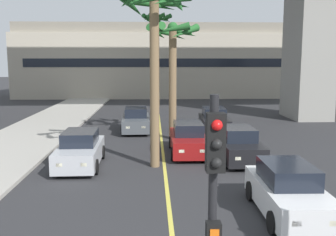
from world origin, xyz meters
name	(u,v)px	position (x,y,z in m)	size (l,w,h in m)	color
lane_stripe_center	(161,139)	(0.00, 24.00, 0.00)	(0.14, 56.00, 0.01)	#DBCC4C
pier_building_backdrop	(156,61)	(0.00, 51.31, 4.46)	(34.62, 8.04, 9.05)	#BCB29E
car_queue_front	(80,150)	(-3.69, 18.19, 0.72)	(1.90, 4.13, 1.56)	#B7BABF
car_queue_second	(136,121)	(-1.60, 26.49, 0.72)	(1.93, 4.15, 1.56)	#4C5156
car_queue_third	(238,145)	(3.46, 18.90, 0.72)	(1.84, 4.10, 1.56)	black
car_queue_fourth	(214,121)	(3.50, 26.26, 0.72)	(1.95, 4.16, 1.56)	black
car_queue_fifth	(188,140)	(1.26, 20.27, 0.72)	(1.86, 4.12, 1.56)	maroon
car_queue_sixth	(288,192)	(3.55, 12.52, 0.72)	(1.89, 4.13, 1.56)	white
traffic_light_median_near	(213,207)	(0.30, 6.41, 2.71)	(0.24, 0.37, 4.20)	black
palm_tree_near_median	(155,25)	(-0.37, 18.02, 6.08)	(3.27, 3.30, 7.57)	brown
palm_tree_mid_median	(173,48)	(0.68, 24.01, 5.33)	(3.10, 3.16, 6.78)	brown
palm_tree_far_median	(157,36)	(-0.05, 39.92, 6.93)	(3.03, 3.08, 9.19)	brown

